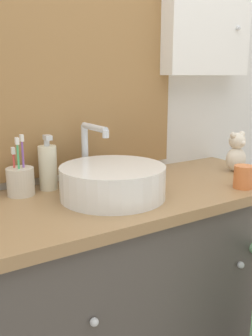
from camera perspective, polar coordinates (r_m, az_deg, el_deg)
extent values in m
cube|color=silver|center=(1.46, -5.16, 12.76)|extent=(3.20, 0.06, 2.50)
cube|color=olive|center=(1.40, -8.03, 21.00)|extent=(0.84, 0.02, 1.06)
cube|color=#B2C1CC|center=(1.39, -7.92, 21.03)|extent=(0.78, 0.01, 1.00)
sphere|color=silver|center=(1.76, 16.75, 19.75)|extent=(0.02, 0.02, 0.02)
cube|color=#4C4742|center=(1.48, 1.00, -20.92)|extent=(1.22, 0.47, 0.86)
cube|color=#99754C|center=(1.28, 1.08, -4.30)|extent=(1.26, 0.51, 0.03)
sphere|color=silver|center=(1.07, -4.87, -22.35)|extent=(0.02, 0.02, 0.02)
sphere|color=silver|center=(1.39, 17.08, -13.96)|extent=(0.02, 0.02, 0.02)
cylinder|color=white|center=(1.20, -2.03, -2.11)|extent=(0.34, 0.34, 0.10)
cylinder|color=silver|center=(1.19, -2.05, 0.12)|extent=(0.28, 0.28, 0.01)
cylinder|color=silver|center=(1.36, -6.26, 2.03)|extent=(0.02, 0.02, 0.21)
cylinder|color=silver|center=(1.27, -4.84, 6.15)|extent=(0.02, 0.15, 0.02)
cylinder|color=silver|center=(1.21, -3.12, 5.19)|extent=(0.02, 0.02, 0.02)
sphere|color=white|center=(1.41, -2.79, -0.28)|extent=(0.06, 0.06, 0.06)
cylinder|color=beige|center=(1.27, -15.77, -2.00)|extent=(0.09, 0.09, 0.09)
cylinder|color=#8E56B7|center=(1.26, -15.37, 0.70)|extent=(0.01, 0.01, 0.19)
cube|color=white|center=(1.25, -15.62, 4.43)|extent=(0.01, 0.02, 0.02)
cylinder|color=#D6423D|center=(1.27, -16.62, -0.25)|extent=(0.01, 0.01, 0.15)
cube|color=white|center=(1.26, -16.82, 2.54)|extent=(0.01, 0.02, 0.02)
cylinder|color=#47B26B|center=(1.25, -16.03, 0.34)|extent=(0.01, 0.01, 0.18)
cube|color=white|center=(1.23, -16.28, 3.97)|extent=(0.01, 0.02, 0.02)
cylinder|color=beige|center=(1.31, -11.81, 0.03)|extent=(0.06, 0.06, 0.15)
cylinder|color=silver|center=(1.29, -12.00, 3.79)|extent=(0.02, 0.02, 0.02)
cube|color=silver|center=(1.28, -11.86, 4.56)|extent=(0.02, 0.03, 0.02)
cylinder|color=#D6423D|center=(1.47, 16.58, -8.59)|extent=(0.02, 0.05, 0.12)
ellipsoid|color=beige|center=(1.60, 16.40, 1.29)|extent=(0.09, 0.07, 0.10)
sphere|color=beige|center=(1.59, 16.59, 3.98)|extent=(0.07, 0.07, 0.07)
sphere|color=beige|center=(1.57, 16.04, 4.82)|extent=(0.03, 0.03, 0.03)
sphere|color=beige|center=(1.60, 17.25, 4.94)|extent=(0.03, 0.03, 0.03)
sphere|color=silver|center=(1.57, 17.36, 3.63)|extent=(0.02, 0.02, 0.02)
cylinder|color=orange|center=(1.37, 17.46, -1.30)|extent=(0.07, 0.07, 0.08)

